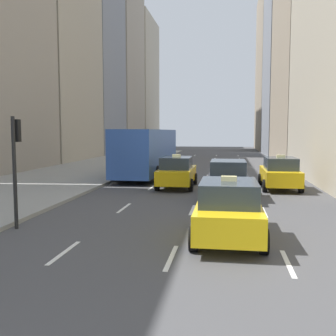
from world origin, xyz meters
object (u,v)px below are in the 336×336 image
(taxi_lead, at_px, (228,209))
(taxi_third, at_px, (280,173))
(sedan_black_near, at_px, (228,179))
(city_bus, at_px, (148,150))
(taxi_second, at_px, (177,172))
(traffic_light_pole, at_px, (15,154))

(taxi_lead, xyz_separation_m, taxi_third, (2.80, 10.56, 0.00))
(sedan_black_near, bearing_deg, city_bus, 122.84)
(sedan_black_near, bearing_deg, taxi_lead, -90.00)
(taxi_second, bearing_deg, traffic_light_pole, -111.74)
(taxi_third, height_order, sedan_black_near, taxi_third)
(taxi_lead, height_order, taxi_third, same)
(taxi_second, height_order, traffic_light_pole, traffic_light_pole)
(sedan_black_near, relative_size, city_bus, 0.39)
(taxi_lead, relative_size, taxi_third, 1.00)
(taxi_third, relative_size, city_bus, 0.38)
(sedan_black_near, relative_size, traffic_light_pole, 1.27)
(city_bus, height_order, traffic_light_pole, traffic_light_pole)
(taxi_second, height_order, taxi_third, same)
(city_bus, xyz_separation_m, traffic_light_pole, (-1.14, -15.58, 0.62))
(taxi_second, xyz_separation_m, traffic_light_pole, (-3.95, -9.91, 1.53))
(taxi_second, xyz_separation_m, city_bus, (-2.81, 5.67, 0.91))
(city_bus, bearing_deg, taxi_third, -32.51)
(taxi_lead, xyz_separation_m, taxi_second, (-2.80, 10.25, 0.00))
(taxi_third, bearing_deg, taxi_second, -176.84)
(taxi_third, bearing_deg, traffic_light_pole, -133.07)
(taxi_second, relative_size, taxi_third, 1.00)
(taxi_second, distance_m, sedan_black_near, 4.12)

